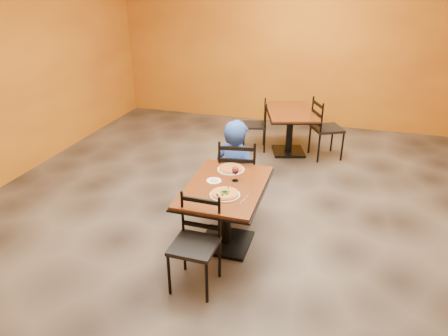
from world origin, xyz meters
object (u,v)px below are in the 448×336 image
(table_main, at_px, (226,201))
(plate_far, at_px, (231,169))
(pizza_main, at_px, (225,193))
(pizza_far, at_px, (231,168))
(wine_glass, at_px, (235,173))
(side_plate, at_px, (214,181))
(plate_main, at_px, (225,195))
(chair_main_far, at_px, (238,174))
(chair_second_right, at_px, (327,129))
(chair_main_near, at_px, (194,246))
(chair_second_left, at_px, (254,125))
(table_second, at_px, (290,122))
(diner, at_px, (236,165))

(table_main, height_order, plate_far, plate_far)
(pizza_main, bearing_deg, plate_far, 100.15)
(pizza_far, height_order, wine_glass, wine_glass)
(side_plate, relative_size, wine_glass, 0.89)
(pizza_far, bearing_deg, table_main, -82.29)
(plate_main, height_order, pizza_main, pizza_main)
(chair_main_far, height_order, chair_second_right, chair_main_far)
(chair_main_near, bearing_deg, chair_second_right, 75.67)
(chair_main_near, xyz_separation_m, chair_second_right, (0.98, 3.61, 0.04))
(chair_second_left, bearing_deg, table_main, -7.02)
(pizza_far, relative_size, side_plate, 1.75)
(table_second, relative_size, chair_main_near, 1.45)
(chair_second_left, bearing_deg, plate_far, -7.19)
(plate_main, xyz_separation_m, wine_glass, (0.02, 0.34, 0.08))
(table_main, xyz_separation_m, chair_main_far, (-0.07, 0.77, -0.05))
(diner, distance_m, plate_main, 1.07)
(plate_main, distance_m, pizza_far, 0.60)
(plate_main, height_order, plate_far, same)
(table_second, relative_size, pizza_main, 4.70)
(pizza_main, relative_size, wine_glass, 1.58)
(table_main, distance_m, chair_second_left, 2.88)
(chair_main_near, height_order, wine_glass, wine_glass)
(pizza_far, xyz_separation_m, side_plate, (-0.10, -0.33, -0.02))
(table_main, bearing_deg, table_second, 84.42)
(chair_second_right, relative_size, pizza_far, 3.54)
(diner, xyz_separation_m, plate_far, (0.06, -0.45, 0.15))
(chair_main_near, xyz_separation_m, chair_main_far, (0.02, 1.52, 0.05))
(plate_far, relative_size, side_plate, 1.94)
(plate_far, bearing_deg, chair_second_right, 69.22)
(table_second, xyz_separation_m, pizza_far, (-0.33, -2.48, 0.22))
(diner, xyz_separation_m, pizza_main, (0.17, -1.05, 0.17))
(chair_second_right, xyz_separation_m, pizza_far, (-0.94, -2.48, 0.28))
(chair_main_near, relative_size, plate_main, 2.97)
(table_second, height_order, plate_far, plate_far)
(chair_main_near, relative_size, chair_second_right, 0.93)
(chair_second_left, relative_size, plate_main, 2.80)
(table_main, xyz_separation_m, wine_glass, (0.07, 0.13, 0.28))
(chair_main_near, height_order, side_plate, chair_main_near)
(table_second, bearing_deg, side_plate, -98.64)
(chair_main_far, bearing_deg, diner, -63.41)
(pizza_main, xyz_separation_m, wine_glass, (0.02, 0.34, 0.07))
(table_main, bearing_deg, chair_main_far, 94.99)
(diner, bearing_deg, chair_second_left, -64.86)
(diner, height_order, wine_glass, diner)
(plate_main, distance_m, wine_glass, 0.35)
(diner, bearing_deg, pizza_main, 118.00)
(chair_main_far, bearing_deg, table_main, 85.21)
(chair_second_right, relative_size, pizza_main, 3.49)
(chair_main_near, distance_m, plate_main, 0.62)
(side_plate, bearing_deg, plate_main, -52.53)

